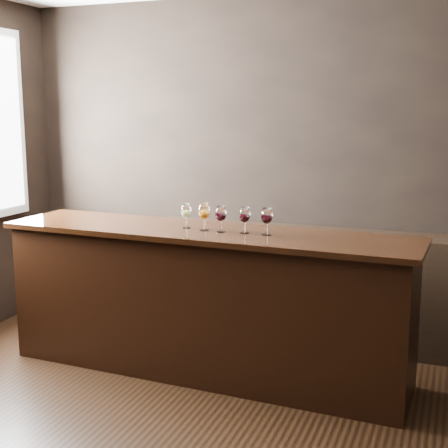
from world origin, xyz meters
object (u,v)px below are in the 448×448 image
(back_bar_shelf, at_px, (303,284))
(glass_red_c, at_px, (267,216))
(glass_red_b, at_px, (245,215))
(glass_white, at_px, (186,211))
(glass_amber, at_px, (204,212))
(glass_red_a, at_px, (221,214))
(bar_counter, at_px, (205,304))

(back_bar_shelf, distance_m, glass_red_c, 1.16)
(glass_red_b, bearing_deg, glass_white, 175.97)
(glass_amber, distance_m, glass_red_a, 0.13)
(glass_red_a, height_order, glass_red_b, glass_red_a)
(glass_red_a, relative_size, glass_red_b, 1.02)
(glass_amber, bearing_deg, bar_counter, 98.85)
(glass_white, distance_m, glass_red_a, 0.29)
(bar_counter, bearing_deg, glass_amber, -78.95)
(glass_white, distance_m, glass_amber, 0.16)
(back_bar_shelf, relative_size, glass_white, 14.62)
(glass_red_b, relative_size, glass_red_c, 0.97)
(bar_counter, distance_m, glass_red_b, 0.73)
(bar_counter, relative_size, glass_red_c, 15.53)
(glass_red_a, bearing_deg, back_bar_shelf, 68.79)
(bar_counter, xyz_separation_m, glass_amber, (0.00, -0.02, 0.67))
(glass_white, height_order, glass_red_c, glass_red_c)
(glass_amber, bearing_deg, glass_red_c, 0.48)
(glass_red_a, bearing_deg, glass_amber, 173.66)
(bar_counter, height_order, glass_amber, glass_amber)
(bar_counter, distance_m, glass_white, 0.68)
(bar_counter, height_order, back_bar_shelf, bar_counter)
(back_bar_shelf, distance_m, glass_white, 1.29)
(bar_counter, relative_size, back_bar_shelf, 1.12)
(glass_red_c, bearing_deg, glass_red_a, -176.77)
(glass_red_b, bearing_deg, glass_amber, -178.22)
(glass_white, relative_size, glass_amber, 0.90)
(glass_red_b, bearing_deg, glass_red_a, -171.82)
(glass_red_a, relative_size, glass_red_c, 0.99)
(bar_counter, relative_size, glass_red_b, 15.98)
(glass_amber, bearing_deg, glass_white, 165.27)
(glass_white, bearing_deg, bar_counter, -8.52)
(bar_counter, bearing_deg, glass_red_a, -11.52)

